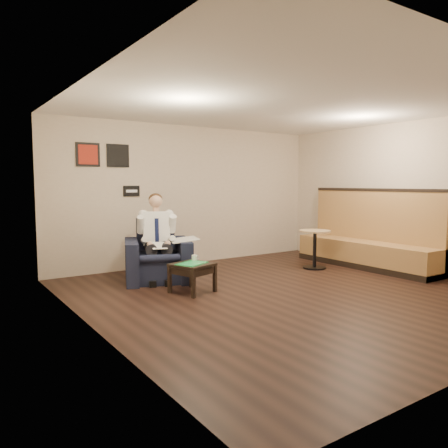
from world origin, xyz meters
TOP-DOWN VIEW (x-y plane):
  - ground at (0.00, 0.00)m, footprint 6.00×6.00m
  - wall_back at (0.00, 3.00)m, footprint 6.00×0.02m
  - wall_left at (-3.00, 0.00)m, footprint 0.02×6.00m
  - wall_right at (3.00, 0.00)m, footprint 0.02×6.00m
  - ceiling at (0.00, 0.00)m, footprint 6.00×6.00m
  - seating_sign at (-1.30, 2.98)m, footprint 0.32×0.02m
  - art_print_left at (-2.10, 2.98)m, footprint 0.42×0.03m
  - art_print_right at (-1.55, 2.98)m, footprint 0.42×0.03m
  - armchair at (-1.31, 1.87)m, footprint 1.37×1.37m
  - seated_man at (-1.36, 1.74)m, footprint 0.98×1.18m
  - lap_papers at (-1.40, 1.64)m, footprint 0.32×0.39m
  - newspaper at (-0.95, 1.61)m, footprint 0.60×0.67m
  - side_table at (-1.23, 0.83)m, footprint 0.68×0.68m
  - green_folder at (-1.26, 0.81)m, footprint 0.54×0.48m
  - coffee_mug at (-1.10, 1.00)m, footprint 0.10×0.10m
  - smartphone at (-1.23, 1.00)m, footprint 0.15×0.09m
  - banquette at (2.59, 0.65)m, footprint 0.71×2.97m
  - cafe_table at (1.66, 1.12)m, footprint 0.72×0.72m

SIDE VIEW (x-z plane):
  - ground at x=0.00m, z-range 0.00..0.00m
  - side_table at x=-1.23m, z-range 0.00..0.44m
  - cafe_table at x=1.66m, z-range 0.00..0.74m
  - smartphone at x=-1.23m, z-range 0.44..0.45m
  - green_folder at x=-1.26m, z-range 0.44..0.46m
  - coffee_mug at x=-1.10m, z-range 0.44..0.54m
  - armchair at x=-1.31m, z-range 0.00..1.03m
  - lap_papers at x=-1.40m, z-range 0.63..0.64m
  - newspaper at x=-0.95m, z-range 0.69..0.71m
  - seated_man at x=-1.36m, z-range 0.00..1.41m
  - banquette at x=2.59m, z-range 0.00..1.52m
  - wall_back at x=0.00m, z-range 0.00..2.80m
  - wall_left at x=-3.00m, z-range 0.00..2.80m
  - wall_right at x=3.00m, z-range 0.00..2.80m
  - seating_sign at x=-1.30m, z-range 1.40..1.60m
  - art_print_left at x=-2.10m, z-range 1.94..2.36m
  - art_print_right at x=-1.55m, z-range 1.94..2.36m
  - ceiling at x=0.00m, z-range 2.79..2.81m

